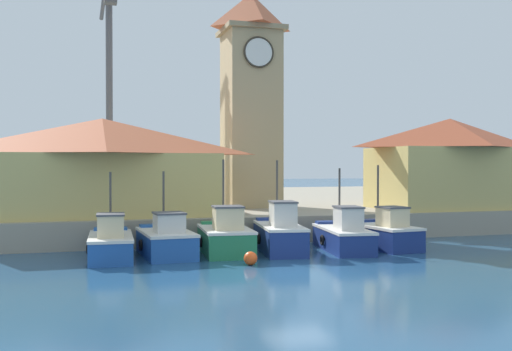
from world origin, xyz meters
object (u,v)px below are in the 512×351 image
(fishing_boat_left_inner, at_px, (225,237))
(clock_tower, at_px, (251,95))
(fishing_boat_mid_left, at_px, (280,234))
(fishing_boat_left_outer, at_px, (166,240))
(warehouse_left, at_px, (102,166))
(fishing_boat_mid_right, at_px, (384,234))
(warehouse_right, at_px, (450,162))
(mooring_buoy, at_px, (251,258))
(fishing_boat_center, at_px, (343,236))
(fishing_boat_far_left, at_px, (111,243))
(port_crane_near, at_px, (109,107))

(fishing_boat_left_inner, height_order, clock_tower, clock_tower)
(fishing_boat_mid_left, bearing_deg, clock_tower, 81.07)
(fishing_boat_left_outer, relative_size, clock_tower, 0.29)
(fishing_boat_left_outer, relative_size, fishing_boat_mid_left, 0.86)
(warehouse_left, bearing_deg, fishing_boat_left_inner, -52.74)
(fishing_boat_mid_right, bearing_deg, fishing_boat_left_outer, 177.07)
(warehouse_left, bearing_deg, warehouse_right, -2.77)
(fishing_boat_mid_right, relative_size, clock_tower, 0.28)
(warehouse_left, bearing_deg, mooring_buoy, -61.95)
(fishing_boat_left_inner, relative_size, clock_tower, 0.29)
(fishing_boat_left_outer, height_order, mooring_buoy, fishing_boat_left_outer)
(fishing_boat_left_inner, relative_size, warehouse_left, 0.37)
(warehouse_right, distance_m, mooring_buoy, 18.56)
(clock_tower, height_order, warehouse_right, clock_tower)
(fishing_boat_left_outer, distance_m, fishing_boat_left_inner, 2.72)
(fishing_boat_left_outer, bearing_deg, fishing_boat_center, -5.03)
(fishing_boat_far_left, relative_size, fishing_boat_mid_right, 1.08)
(fishing_boat_left_outer, bearing_deg, fishing_boat_left_inner, -0.67)
(fishing_boat_far_left, distance_m, fishing_boat_left_inner, 5.14)
(fishing_boat_mid_right, relative_size, port_crane_near, 0.22)
(fishing_boat_left_outer, distance_m, fishing_boat_mid_right, 10.57)
(warehouse_left, bearing_deg, fishing_boat_left_outer, -69.94)
(warehouse_right, bearing_deg, warehouse_left, 177.23)
(fishing_boat_center, distance_m, fishing_boat_mid_right, 2.27)
(fishing_boat_center, bearing_deg, fishing_boat_mid_right, 4.79)
(fishing_boat_left_inner, relative_size, fishing_boat_mid_left, 0.88)
(fishing_boat_center, distance_m, warehouse_right, 12.67)
(port_crane_near, bearing_deg, fishing_boat_mid_left, -75.04)
(fishing_boat_left_inner, xyz_separation_m, fishing_boat_center, (5.58, -0.70, -0.04))
(fishing_boat_left_inner, distance_m, warehouse_left, 9.19)
(fishing_boat_mid_right, height_order, mooring_buoy, fishing_boat_mid_right)
(clock_tower, bearing_deg, warehouse_right, -22.39)
(warehouse_left, height_order, mooring_buoy, warehouse_left)
(fishing_boat_mid_left, xyz_separation_m, mooring_buoy, (-2.35, -3.24, -0.55))
(warehouse_right, bearing_deg, mooring_buoy, -149.57)
(clock_tower, bearing_deg, warehouse_left, -158.36)
(fishing_boat_far_left, bearing_deg, mooring_buoy, -30.80)
(fishing_boat_left_inner, distance_m, clock_tower, 13.85)
(fishing_boat_mid_left, distance_m, fishing_boat_mid_right, 5.27)
(warehouse_left, bearing_deg, fishing_boat_mid_right, -29.38)
(fishing_boat_mid_right, relative_size, warehouse_right, 0.45)
(fishing_boat_mid_left, xyz_separation_m, fishing_boat_mid_right, (5.26, -0.39, -0.10))
(warehouse_left, bearing_deg, fishing_boat_mid_left, -41.78)
(fishing_boat_left_outer, xyz_separation_m, fishing_boat_mid_left, (5.30, -0.15, 0.12))
(fishing_boat_left_inner, bearing_deg, warehouse_left, 127.26)
(fishing_boat_left_inner, xyz_separation_m, clock_tower, (4.27, 10.59, 7.83))
(fishing_boat_mid_right, bearing_deg, warehouse_right, 38.26)
(fishing_boat_mid_left, height_order, warehouse_left, warehouse_left)
(warehouse_left, bearing_deg, fishing_boat_center, -34.94)
(warehouse_right, bearing_deg, fishing_boat_center, -147.64)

